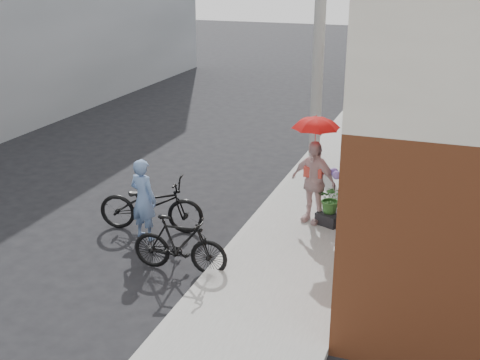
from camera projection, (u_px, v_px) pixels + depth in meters
The scene contains 11 objects.
ground at pixel (174, 251), 10.64m from camera, with size 80.00×80.00×0.00m, color black.
sidewalk at pixel (316, 222), 11.71m from camera, with size 2.20×24.00×0.12m, color gray.
curb at pixel (260, 213), 12.09m from camera, with size 0.12×24.00×0.12m, color #9E9E99.
utility_pole at pixel (320, 20), 14.37m from camera, with size 0.28×0.28×7.00m, color #9E9E99.
officer at pixel (143, 199), 10.91m from camera, with size 0.56×0.37×1.53m, color #6685B6.
bike_left at pixel (151, 204), 11.31m from camera, with size 0.70×2.02×1.06m, color black.
bike_right at pixel (180, 244), 9.81m from camera, with size 0.46×1.63×0.98m, color black.
kimono_woman at pixel (313, 182), 11.33m from camera, with size 0.94×0.39×1.60m, color beige.
parasol at pixel (316, 121), 10.92m from camera, with size 0.84×0.84×0.74m, color red.
planter at pixel (330, 218), 11.45m from camera, with size 0.43×0.43×0.23m, color black.
potted_plant at pixel (332, 199), 11.31m from camera, with size 0.50×0.44×0.56m, color #336628.
Camera 1 is at (4.36, -8.58, 4.86)m, focal length 45.00 mm.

